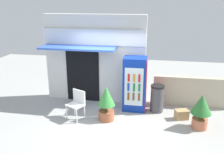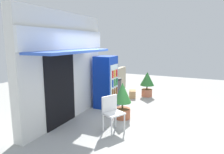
% 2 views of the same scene
% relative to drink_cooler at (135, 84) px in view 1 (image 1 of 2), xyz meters
% --- Properties ---
extents(ground, '(16.00, 16.00, 0.00)m').
position_rel_drink_cooler_xyz_m(ground, '(-0.81, -1.06, -0.88)').
color(ground, '#A3A39E').
extents(storefront_building, '(3.47, 1.11, 3.01)m').
position_rel_drink_cooler_xyz_m(storefront_building, '(-1.47, 0.55, 0.67)').
color(storefront_building, silver).
rests_on(storefront_building, ground).
extents(drink_cooler, '(0.74, 0.67, 1.75)m').
position_rel_drink_cooler_xyz_m(drink_cooler, '(0.00, 0.00, 0.00)').
color(drink_cooler, '#0C2D9E').
rests_on(drink_cooler, ground).
extents(plastic_chair, '(0.60, 0.56, 0.89)m').
position_rel_drink_cooler_xyz_m(plastic_chair, '(-1.64, -0.97, -0.35)').
color(plastic_chair, white).
rests_on(plastic_chair, ground).
extents(potted_plant_near_shop, '(0.52, 0.52, 1.07)m').
position_rel_drink_cooler_xyz_m(potted_plant_near_shop, '(-0.75, -0.90, -0.29)').
color(potted_plant_near_shop, '#AD5B3D').
rests_on(potted_plant_near_shop, ground).
extents(potted_plant_curbside, '(0.57, 0.57, 1.01)m').
position_rel_drink_cooler_xyz_m(potted_plant_curbside, '(1.92, -0.93, -0.28)').
color(potted_plant_curbside, '#BC6B4C').
rests_on(potted_plant_curbside, ground).
extents(trash_bin, '(0.44, 0.44, 0.89)m').
position_rel_drink_cooler_xyz_m(trash_bin, '(0.73, -0.04, -0.43)').
color(trash_bin, '#47474C').
rests_on(trash_bin, ground).
extents(stone_boundary_wall, '(2.63, 0.22, 1.02)m').
position_rel_drink_cooler_xyz_m(stone_boundary_wall, '(1.91, 0.60, -0.37)').
color(stone_boundary_wall, '#B7AD93').
rests_on(stone_boundary_wall, ground).
extents(cardboard_box, '(0.45, 0.37, 0.29)m').
position_rel_drink_cooler_xyz_m(cardboard_box, '(1.48, -0.45, -0.73)').
color(cardboard_box, tan).
rests_on(cardboard_box, ground).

